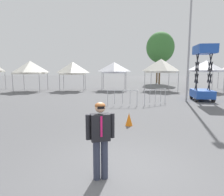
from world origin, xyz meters
The scene contains 14 objects.
ground_plane centered at (0.00, 0.00, 0.00)m, with size 140.00×140.00×0.00m, color #5B5B5E.
canopy_tent_behind_right centered at (-9.46, 18.39, 2.63)m, with size 3.01×3.01×3.36m.
canopy_tent_far_right centered at (-4.82, 18.92, 2.54)m, with size 2.92×2.92×3.25m.
canopy_tent_behind_left centered at (-0.11, 19.61, 2.61)m, with size 2.85×2.85×3.25m.
canopy_tent_center centered at (5.25, 19.05, 2.83)m, with size 3.38×3.38×3.61m.
canopy_tent_left_of_center centered at (10.07, 18.31, 2.76)m, with size 3.00×3.00×3.39m.
scissor_lift centered at (6.86, 11.53, 1.28)m, with size 1.69×2.46×4.30m.
person_foreground centered at (-0.46, -0.27, 1.03)m, with size 0.63×0.34×1.78m.
light_pole_near_lift centered at (5.47, 11.04, 5.22)m, with size 0.36×0.36×9.30m.
tree_behind_tents_center centered at (7.35, 29.18, 5.87)m, with size 4.46×4.46×8.34m.
tree_behind_tents_right centered at (7.55, 32.08, 5.92)m, with size 3.65×3.65×7.95m.
crowd_barrier_mid_lot centered at (0.43, 9.05, 0.75)m, with size 2.10×0.08×1.08m.
crowd_barrier_by_lift centered at (2.80, 9.74, 0.75)m, with size 1.79×1.19×1.08m.
traffic_cone_lot_center centered at (0.52, 4.17, 0.28)m, with size 0.32×0.32×0.57m, color orange.
Camera 1 is at (-0.16, -4.67, 2.51)m, focal length 32.91 mm.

